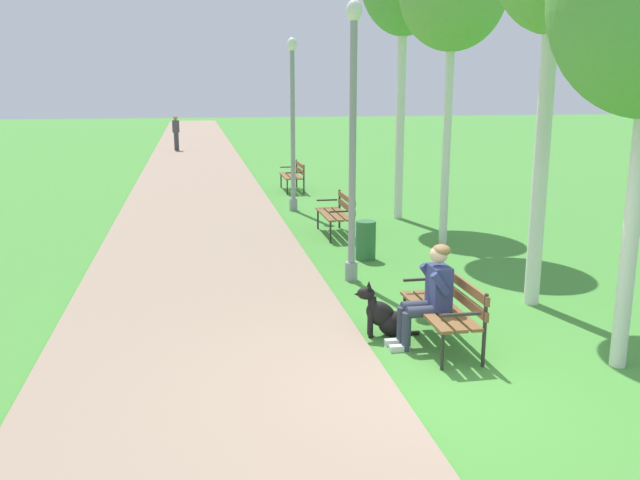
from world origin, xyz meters
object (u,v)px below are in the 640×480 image
at_px(park_bench_far, 294,174).
at_px(lamp_post_mid, 293,123).
at_px(lamp_post_near, 353,141).
at_px(pedestrian_distant, 176,133).
at_px(park_bench_near, 447,305).
at_px(litter_bin, 366,240).
at_px(dog_black, 384,316).
at_px(person_seated_on_near_bench, 430,292).
at_px(park_bench_mid, 338,211).

distance_m(park_bench_far, lamp_post_mid, 3.58).
relative_size(lamp_post_near, pedestrian_distant, 2.60).
xyz_separation_m(park_bench_near, park_bench_far, (-0.01, 12.36, 0.00)).
bearing_deg(litter_bin, pedestrian_distant, 99.94).
bearing_deg(park_bench_near, pedestrian_distant, 98.18).
distance_m(park_bench_far, dog_black, 11.95).
relative_size(person_seated_on_near_bench, lamp_post_mid, 0.30).
distance_m(lamp_post_near, pedestrian_distant, 22.82).
xyz_separation_m(lamp_post_mid, litter_bin, (0.57, -5.05, -1.80)).
relative_size(park_bench_mid, dog_black, 1.80).
distance_m(lamp_post_near, litter_bin, 2.32).
relative_size(park_bench_near, park_bench_far, 1.00).
bearing_deg(park_bench_near, dog_black, 146.01).
relative_size(park_bench_far, lamp_post_mid, 0.36).
relative_size(person_seated_on_near_bench, litter_bin, 1.79).
xyz_separation_m(dog_black, litter_bin, (0.71, 3.74, 0.09)).
relative_size(lamp_post_mid, pedestrian_distant, 2.52).
bearing_deg(litter_bin, lamp_post_near, -113.92).
distance_m(park_bench_far, litter_bin, 8.19).
relative_size(park_bench_near, person_seated_on_near_bench, 1.20).
bearing_deg(park_bench_far, lamp_post_mid, -98.70).
bearing_deg(litter_bin, dog_black, -100.81).
distance_m(dog_black, litter_bin, 3.81).
xyz_separation_m(dog_black, pedestrian_distant, (-3.02, 25.04, 0.58)).
bearing_deg(park_bench_far, park_bench_mid, -89.84).
bearing_deg(lamp_post_mid, park_bench_far, 81.30).
relative_size(person_seated_on_near_bench, dog_black, 1.50).
distance_m(park_bench_near, lamp_post_mid, 9.38).
bearing_deg(person_seated_on_near_bench, litter_bin, 86.13).
distance_m(person_seated_on_near_bench, pedestrian_distant, 25.69).
bearing_deg(dog_black, park_bench_near, -33.99).
height_order(park_bench_mid, litter_bin, park_bench_mid).
xyz_separation_m(dog_black, lamp_post_mid, (0.15, 8.79, 1.90)).
bearing_deg(park_bench_mid, lamp_post_near, -98.38).
height_order(park_bench_near, pedestrian_distant, pedestrian_distant).
height_order(park_bench_near, park_bench_mid, same).
bearing_deg(lamp_post_near, dog_black, -93.63).
distance_m(park_bench_near, park_bench_mid, 6.24).
distance_m(lamp_post_mid, pedestrian_distant, 16.61).
relative_size(park_bench_far, dog_black, 1.80).
distance_m(person_seated_on_near_bench, lamp_post_near, 3.30).
bearing_deg(pedestrian_distant, park_bench_near, -81.82).
relative_size(park_bench_near, park_bench_mid, 1.00).
height_order(litter_bin, pedestrian_distant, pedestrian_distant).
bearing_deg(pedestrian_distant, lamp_post_mid, -78.97).
bearing_deg(park_bench_far, pedestrian_distant, 105.56).
bearing_deg(park_bench_far, litter_bin, -89.41).
relative_size(park_bench_near, pedestrian_distant, 0.91).
distance_m(park_bench_near, lamp_post_near, 3.42).
xyz_separation_m(person_seated_on_near_bench, lamp_post_mid, (-0.28, 9.20, 1.47)).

